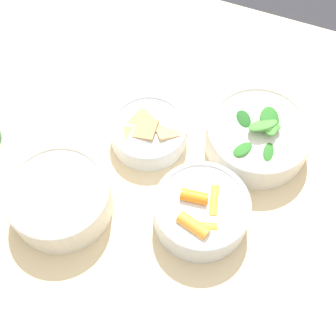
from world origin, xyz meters
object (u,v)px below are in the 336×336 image
Objects in this scene: bowl_greens at (258,136)px; bowl_beans_hotdog at (60,199)px; bowl_carrots at (201,211)px; bowl_cookies at (149,131)px.

bowl_beans_hotdog is (0.28, 0.24, -0.00)m from bowl_greens.
bowl_carrots is at bearing -164.32° from bowl_beans_hotdog.
bowl_carrots is 0.19m from bowl_cookies.
bowl_greens is 0.37m from bowl_beans_hotdog.
bowl_carrots is 0.24m from bowl_beans_hotdog.
bowl_greens reaches higher than bowl_beans_hotdog.
bowl_greens is at bearing -138.91° from bowl_beans_hotdog.
bowl_greens is 1.31× the size of bowl_cookies.
bowl_cookies is (-0.09, -0.18, -0.01)m from bowl_beans_hotdog.
bowl_carrots reaches higher than bowl_beans_hotdog.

